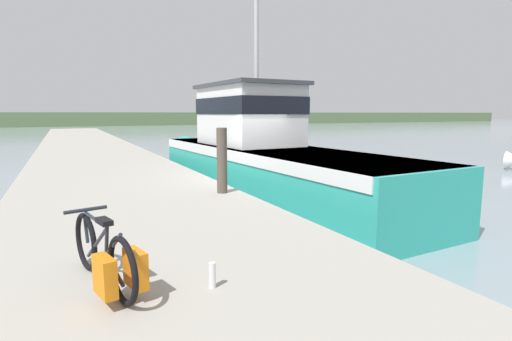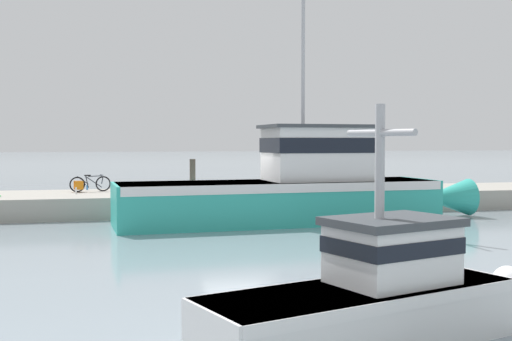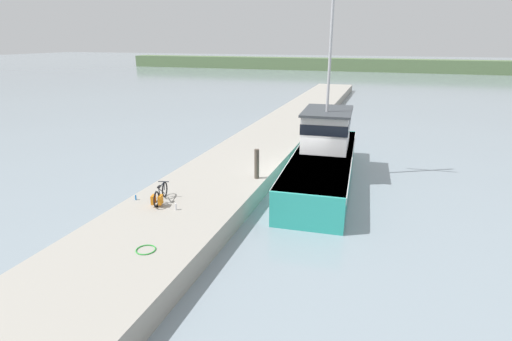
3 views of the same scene
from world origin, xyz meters
The scene contains 7 objects.
ground_plane centered at (0.00, 0.00, 0.00)m, with size 320.00×320.00×0.00m, color #84939E.
dock_pier centered at (-3.64, 0.00, 0.42)m, with size 4.67×80.00×0.83m, color #A39E93.
far_shoreline centered at (30.00, 76.73, 1.35)m, with size 180.00×5.00×2.69m, color #567047.
fishing_boat_main centered at (0.83, 1.97, 1.28)m, with size 3.56×13.60×10.88m.
bicycle_touring centered at (-4.46, -5.45, 1.15)m, with size 0.67×1.66×0.70m.
mooring_post centered at (-1.75, -1.42, 1.53)m, with size 0.22×0.22×1.40m, color #51473D.
water_bottle_on_curb centered at (-3.54, -5.82, 0.96)m, with size 0.07×0.07×0.26m, color silver.
Camera 1 is at (-4.78, -9.37, 2.54)m, focal length 28.00 mm.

